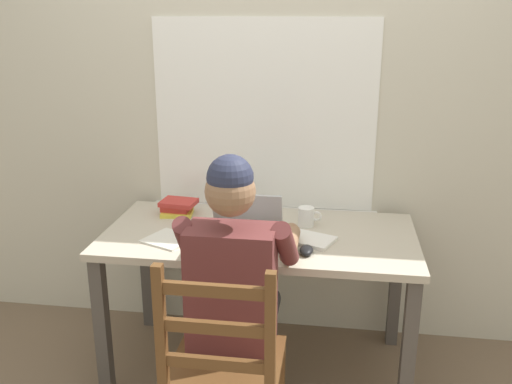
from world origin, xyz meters
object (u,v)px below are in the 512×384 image
(coffee_mug_dark, at_px, (241,207))
(landscape_photo_print, at_px, (249,225))
(desk, at_px, (259,251))
(book_stack_main, at_px, (177,207))
(laptop, at_px, (244,233))
(coffee_mug_white, at_px, (307,217))
(wooden_chair, at_px, (224,370))
(computer_mouse, at_px, (306,250))
(seated_person, at_px, (237,282))

(coffee_mug_dark, height_order, landscape_photo_print, coffee_mug_dark)
(desk, xyz_separation_m, book_stack_main, (-0.46, 0.20, 0.13))
(laptop, distance_m, book_stack_main, 0.53)
(laptop, xyz_separation_m, coffee_mug_white, (0.27, 0.27, -0.00))
(desk, bearing_deg, coffee_mug_white, 29.81)
(coffee_mug_dark, relative_size, book_stack_main, 0.58)
(wooden_chair, bearing_deg, coffee_mug_dark, 95.79)
(wooden_chair, distance_m, coffee_mug_dark, 1.00)
(laptop, height_order, coffee_mug_dark, laptop)
(coffee_mug_white, xyz_separation_m, landscape_photo_print, (-0.28, -0.04, -0.05))
(laptop, height_order, landscape_photo_print, laptop)
(book_stack_main, bearing_deg, coffee_mug_white, -6.01)
(computer_mouse, relative_size, coffee_mug_dark, 0.90)
(landscape_photo_print, bearing_deg, seated_person, -68.12)
(seated_person, relative_size, landscape_photo_print, 9.71)
(seated_person, xyz_separation_m, laptop, (-0.02, 0.30, 0.09))
(wooden_chair, height_order, landscape_photo_print, wooden_chair)
(coffee_mug_white, xyz_separation_m, coffee_mug_dark, (-0.34, 0.09, 0.00))
(wooden_chair, bearing_deg, laptop, 91.95)
(coffee_mug_dark, distance_m, landscape_photo_print, 0.15)
(computer_mouse, height_order, landscape_photo_print, computer_mouse)
(seated_person, relative_size, coffee_mug_white, 10.74)
(book_stack_main, relative_size, landscape_photo_print, 1.47)
(wooden_chair, distance_m, laptop, 0.66)
(laptop, bearing_deg, desk, 69.74)
(desk, xyz_separation_m, landscape_photo_print, (-0.07, 0.08, 0.10))
(computer_mouse, xyz_separation_m, coffee_mug_white, (-0.02, 0.34, 0.03))
(book_stack_main, bearing_deg, coffee_mug_dark, 3.84)
(laptop, bearing_deg, seated_person, -86.22)
(desk, relative_size, coffee_mug_white, 12.66)
(coffee_mug_white, bearing_deg, coffee_mug_dark, 164.82)
(laptop, distance_m, computer_mouse, 0.30)
(coffee_mug_white, height_order, coffee_mug_dark, coffee_mug_dark)
(desk, xyz_separation_m, seated_person, (-0.03, -0.44, 0.05))
(laptop, height_order, book_stack_main, laptop)
(seated_person, height_order, coffee_mug_white, seated_person)
(seated_person, distance_m, computer_mouse, 0.36)
(laptop, relative_size, coffee_mug_dark, 2.97)
(computer_mouse, bearing_deg, laptop, 165.53)
(wooden_chair, height_order, laptop, laptop)
(laptop, xyz_separation_m, landscape_photo_print, (-0.01, 0.23, -0.05))
(coffee_mug_white, distance_m, book_stack_main, 0.68)
(coffee_mug_dark, bearing_deg, seated_person, -81.76)
(laptop, bearing_deg, coffee_mug_white, 44.62)
(book_stack_main, bearing_deg, seated_person, -56.12)
(coffee_mug_dark, bearing_deg, wooden_chair, -84.21)
(wooden_chair, relative_size, landscape_photo_print, 7.36)
(desk, bearing_deg, laptop, -110.26)
(laptop, bearing_deg, coffee_mug_dark, 101.90)
(wooden_chair, relative_size, coffee_mug_dark, 8.62)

